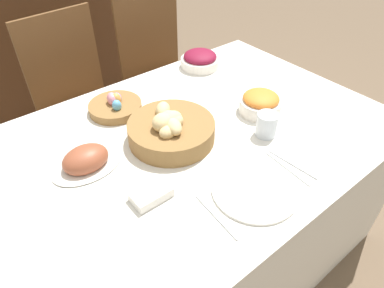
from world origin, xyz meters
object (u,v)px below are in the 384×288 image
chair_far_center (81,99)px  knife (288,168)px  chair_far_right (161,70)px  beet_salad_bowl (200,60)px  dinner_plate (255,190)px  bread_basket (171,129)px  drinking_cup (267,125)px  sideboard (54,43)px  spoon (293,164)px  butter_dish (151,194)px  carrot_bowl (260,103)px  ham_platter (86,160)px  egg_basket (115,106)px  fork (216,216)px

chair_far_center → knife: chair_far_center is taller
chair_far_right → beet_salad_bowl: 0.52m
dinner_plate → bread_basket: bearing=97.7°
drinking_cup → sideboard: bearing=93.4°
chair_far_right → drinking_cup: 1.08m
spoon → drinking_cup: bearing=68.9°
sideboard → butter_dish: 2.00m
carrot_bowl → knife: size_ratio=0.88×
chair_far_center → sideboard: chair_far_center is taller
ham_platter → beet_salad_bowl: (0.76, 0.32, 0.01)m
sideboard → egg_basket: sideboard is taller
carrot_bowl → spoon: bearing=-117.0°
bread_basket → spoon: bearing=-57.0°
bread_basket → carrot_bowl: size_ratio=1.85×
ham_platter → spoon: bearing=-38.2°
ham_platter → bread_basket: bearing=-11.1°
beet_salad_bowl → dinner_plate: beet_salad_bowl is taller
dinner_plate → drinking_cup: 0.30m
chair_far_center → sideboard: size_ratio=0.78×
chair_far_right → egg_basket: bearing=-135.4°
bread_basket → beet_salad_bowl: bread_basket is taller
chair_far_center → egg_basket: size_ratio=4.41×
bread_basket → ham_platter: size_ratio=1.31×
dinner_plate → drinking_cup: size_ratio=2.99×
sideboard → chair_far_right: bearing=-70.4°
chair_far_center → knife: 1.24m
ham_platter → drinking_cup: (0.60, -0.26, 0.02)m
chair_far_right → knife: size_ratio=4.89×
beet_salad_bowl → spoon: 0.78m
beet_salad_bowl → spoon: (-0.21, -0.75, -0.04)m
fork → sideboard: bearing=86.4°
egg_basket → butter_dish: bearing=-107.0°
carrot_bowl → drinking_cup: same height
sideboard → dinner_plate: bearing=-93.5°
beet_salad_bowl → butter_dish: bearing=-139.5°
egg_basket → beet_salad_bowl: beet_salad_bowl is taller
carrot_bowl → knife: (-0.18, -0.29, -0.04)m
egg_basket → fork: egg_basket is taller
sideboard → ham_platter: bearing=-105.9°
beet_salad_bowl → knife: beet_salad_bowl is taller
chair_far_right → sideboard: bearing=111.5°
carrot_bowl → ham_platter: bearing=168.6°
sideboard → carrot_bowl: sideboard is taller
egg_basket → knife: (0.28, -0.66, -0.02)m
drinking_cup → fork: bearing=-156.7°
sideboard → fork: (-0.29, -2.12, 0.26)m
spoon → drinking_cup: (0.05, 0.17, 0.04)m
bread_basket → ham_platter: 0.31m
ham_platter → dinner_plate: size_ratio=0.89×
chair_far_right → fork: size_ratio=4.89×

